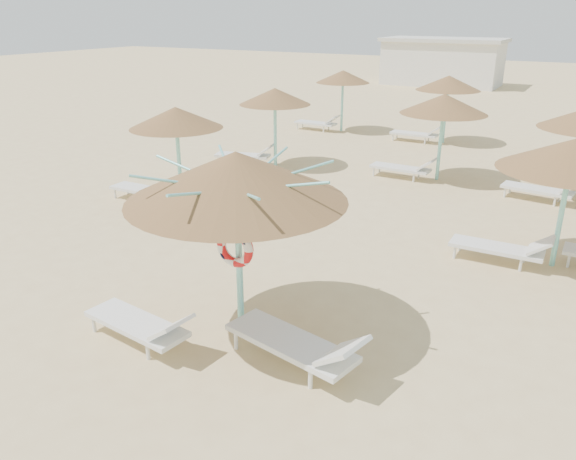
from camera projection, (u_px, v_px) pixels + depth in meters
The scene contains 6 objects.
ground at pixel (241, 321), 9.75m from camera, with size 120.00×120.00×0.00m, color #D5BB82.
main_palapa at pixel (236, 177), 8.50m from camera, with size 3.44×3.44×3.08m.
lounger_main_a at pixel (142, 324), 8.97m from camera, with size 2.11×0.86×0.74m.
lounger_main_b at pixel (298, 344), 8.36m from camera, with size 2.39×1.14×0.84m.
palapa_field at pixel (502, 114), 15.88m from camera, with size 18.81×13.85×2.72m.
service_hut at pixel (442, 61), 40.30m from camera, with size 8.40×4.40×3.25m.
Camera 1 is at (4.88, -7.01, 5.03)m, focal length 35.00 mm.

